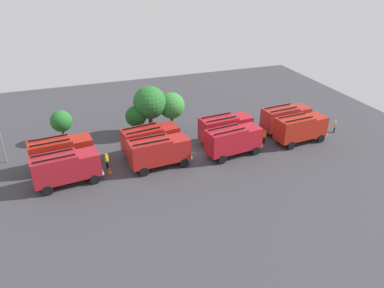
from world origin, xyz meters
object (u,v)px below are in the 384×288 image
(lamppost, at_px, (0,135))
(fire_truck_1, at_px, (159,151))
(firefighter_1, at_px, (264,136))
(fire_truck_7, at_px, (286,118))
(firefighter_0, at_px, (306,114))
(fire_truck_6, at_px, (225,128))
(fire_truck_5, at_px, (150,139))
(fire_truck_0, at_px, (66,167))
(tree_3, at_px, (172,106))
(fire_truck_2, at_px, (233,140))
(firefighter_2, at_px, (335,126))
(traffic_cone_0, at_px, (64,174))
(tree_2, at_px, (150,103))
(fire_truck_4, at_px, (61,151))
(tree_0, at_px, (61,121))
(fire_truck_3, at_px, (301,128))
(firefighter_4, at_px, (179,138))
(traffic_cone_1, at_px, (275,121))
(firefighter_3, at_px, (107,160))
(traffic_cone_2, at_px, (109,170))
(tree_1, at_px, (136,116))

(lamppost, bearing_deg, fire_truck_1, -23.10)
(firefighter_1, bearing_deg, fire_truck_7, 150.82)
(fire_truck_1, xyz_separation_m, firefighter_0, (24.62, 6.36, -1.19))
(fire_truck_6, distance_m, firefighter_1, 5.35)
(fire_truck_5, relative_size, firefighter_1, 4.16)
(fire_truck_0, xyz_separation_m, tree_3, (14.74, 9.56, 1.65))
(fire_truck_7, height_order, lamppost, lamppost)
(fire_truck_2, relative_size, firefighter_1, 4.15)
(firefighter_2, distance_m, traffic_cone_0, 36.62)
(fire_truck_1, height_order, firefighter_2, fire_truck_1)
(firefighter_1, bearing_deg, fire_truck_0, -51.26)
(tree_2, bearing_deg, fire_truck_4, -155.06)
(fire_truck_1, distance_m, lamppost, 18.76)
(firefighter_1, xyz_separation_m, tree_0, (-25.11, 9.30, 1.96))
(fire_truck_1, relative_size, fire_truck_3, 1.00)
(fire_truck_3, bearing_deg, tree_2, 147.57)
(firefighter_0, distance_m, tree_2, 23.79)
(fire_truck_2, relative_size, firefighter_2, 4.48)
(firefighter_4, bearing_deg, traffic_cone_1, -172.46)
(tree_0, xyz_separation_m, lamppost, (-6.89, -3.46, 0.68))
(fire_truck_0, bearing_deg, fire_truck_1, -5.19)
(firefighter_0, xyz_separation_m, firefighter_3, (-30.46, -4.48, 0.07))
(firefighter_1, xyz_separation_m, tree_3, (-10.45, 7.80, 2.79))
(fire_truck_6, relative_size, fire_truck_7, 1.00)
(firefighter_2, height_order, firefighter_3, firefighter_3)
(fire_truck_4, height_order, firefighter_0, fire_truck_4)
(firefighter_3, bearing_deg, lamppost, 14.68)
(fire_truck_1, bearing_deg, firefighter_4, 46.45)
(firefighter_0, height_order, traffic_cone_2, firefighter_0)
(fire_truck_3, xyz_separation_m, fire_truck_4, (-29.99, 3.60, 0.00))
(firefighter_1, height_order, tree_1, tree_1)
(tree_2, bearing_deg, traffic_cone_2, -129.22)
(fire_truck_7, bearing_deg, firefighter_0, 20.74)
(fire_truck_1, distance_m, firefighter_4, 6.51)
(fire_truck_1, height_order, firefighter_4, fire_truck_1)
(fire_truck_4, height_order, fire_truck_7, same)
(fire_truck_1, distance_m, tree_3, 10.39)
(fire_truck_1, bearing_deg, traffic_cone_2, 169.67)
(fire_truck_2, distance_m, fire_truck_7, 10.61)
(tree_2, bearing_deg, fire_truck_5, -104.20)
(fire_truck_7, relative_size, traffic_cone_2, 10.54)
(tree_2, relative_size, tree_3, 1.22)
(traffic_cone_1, bearing_deg, firefighter_4, -173.70)
(fire_truck_6, bearing_deg, fire_truck_7, -4.43)
(fire_truck_3, distance_m, traffic_cone_2, 25.12)
(firefighter_4, relative_size, tree_1, 0.36)
(fire_truck_0, xyz_separation_m, tree_2, (11.68, 9.54, 2.50))
(firefighter_4, xyz_separation_m, tree_3, (0.32, 4.34, 2.92))
(fire_truck_7, distance_m, tree_3, 16.00)
(fire_truck_1, xyz_separation_m, fire_truck_3, (19.27, 0.08, 0.00))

